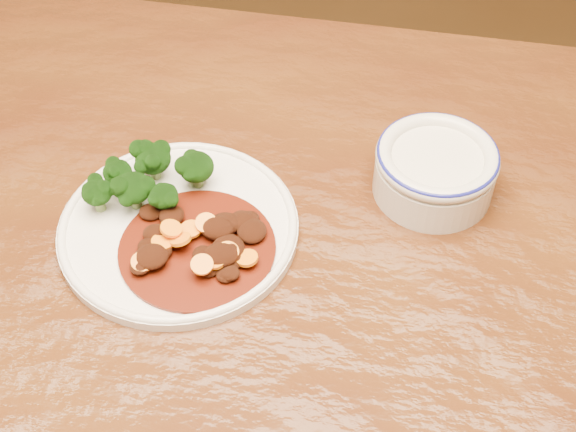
# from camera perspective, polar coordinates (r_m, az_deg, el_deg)

# --- Properties ---
(dining_table) EXTENTS (1.57, 1.02, 0.75)m
(dining_table) POSITION_cam_1_polar(r_m,az_deg,el_deg) (0.87, -2.00, -7.54)
(dining_table) COLOR #4E2A0D
(dining_table) RESTS_ON ground
(dinner_plate) EXTENTS (0.25, 0.25, 0.02)m
(dinner_plate) POSITION_cam_1_polar(r_m,az_deg,el_deg) (0.84, -7.79, -0.78)
(dinner_plate) COLOR white
(dinner_plate) RESTS_ON dining_table
(broccoli_florets) EXTENTS (0.13, 0.09, 0.04)m
(broccoli_florets) POSITION_cam_1_polar(r_m,az_deg,el_deg) (0.86, -9.92, 2.75)
(broccoli_florets) COLOR olive
(broccoli_florets) RESTS_ON dinner_plate
(mince_stew) EXTENTS (0.16, 0.16, 0.03)m
(mince_stew) POSITION_cam_1_polar(r_m,az_deg,el_deg) (0.81, -6.18, -2.04)
(mince_stew) COLOR #4F1408
(mince_stew) RESTS_ON dinner_plate
(dip_bowl) EXTENTS (0.13, 0.13, 0.06)m
(dip_bowl) POSITION_cam_1_polar(r_m,az_deg,el_deg) (0.87, 10.43, 3.34)
(dip_bowl) COLOR beige
(dip_bowl) RESTS_ON dining_table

